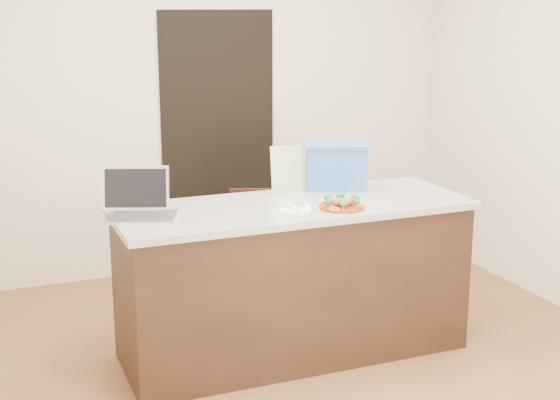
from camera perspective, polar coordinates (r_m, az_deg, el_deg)
name	(u,v)px	position (r m, az deg, el deg)	size (l,w,h in m)	color
ground	(310,369)	(4.58, 2.19, -12.22)	(4.00, 4.00, 0.00)	brown
room_shell	(313,85)	(4.13, 2.39, 8.38)	(4.00, 4.00, 4.00)	white
doorway	(219,142)	(6.09, -4.52, 4.27)	(0.90, 0.02, 2.00)	black
island	(293,279)	(4.61, 0.96, -5.79)	(2.06, 0.76, 0.92)	black
plate	(342,206)	(4.39, 4.54, -0.47)	(0.26, 0.26, 0.02)	maroon
meatballs	(343,202)	(4.38, 4.60, -0.17)	(0.10, 0.10, 0.04)	brown
broccoli	(342,199)	(4.38, 4.55, 0.04)	(0.22, 0.21, 0.04)	#154F1B
pepper_rings	(342,205)	(4.39, 4.54, -0.36)	(0.23, 0.23, 0.01)	gold
napkin	(295,209)	(4.35, 1.13, -0.65)	(0.16, 0.16, 0.01)	white
fork	(291,208)	(4.35, 0.84, -0.56)	(0.04, 0.16, 0.00)	#BCBCC1
knife	(302,208)	(4.35, 1.59, -0.57)	(0.07, 0.19, 0.01)	white
yogurt_bottle	(353,203)	(4.41, 5.36, -0.23)	(0.03, 0.03, 0.06)	white
laptop	(138,203)	(4.28, -10.32, -0.22)	(0.44, 0.41, 0.26)	#B4B4B9
leaflet	(287,169)	(4.74, 0.49, 2.29)	(0.20, 0.00, 0.29)	silver
blue_box	(336,165)	(4.86, 4.13, 2.55)	(0.47, 0.41, 0.28)	#2C57A0
chair	(262,243)	(5.25, -1.33, -3.19)	(0.48, 0.49, 0.83)	#351410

